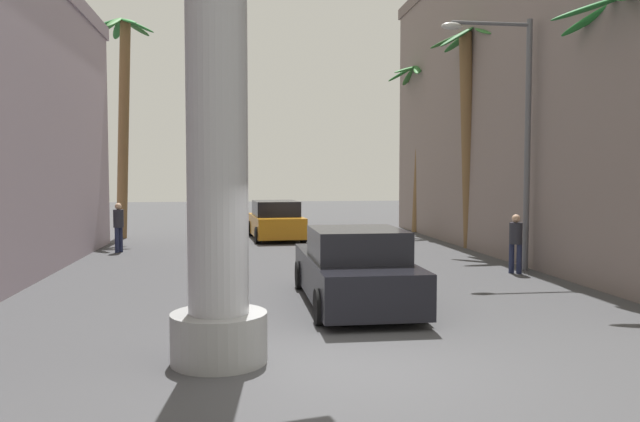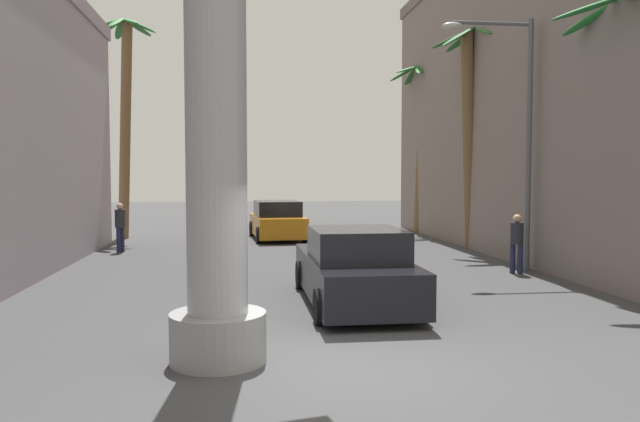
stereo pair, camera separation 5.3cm
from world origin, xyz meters
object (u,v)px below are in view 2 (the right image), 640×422
(palm_tree_near_right, at_px, (627,88))
(pedestrian_mid_right, at_px, (517,239))
(palm_tree_mid_right, at_px, (471,115))
(neon_sign_pole, at_px, (215,19))
(street_lamp, at_px, (515,118))
(palm_tree_far_left, at_px, (125,109))
(palm_tree_far_right, at_px, (421,131))
(car_far, at_px, (277,221))
(car_lead, at_px, (354,270))
(pedestrian_far_left, at_px, (120,224))

(palm_tree_near_right, relative_size, pedestrian_mid_right, 4.17)
(palm_tree_mid_right, bearing_deg, neon_sign_pole, -124.12)
(pedestrian_mid_right, bearing_deg, street_lamp, 76.94)
(palm_tree_far_left, bearing_deg, palm_tree_far_right, 5.18)
(car_far, height_order, palm_tree_far_right, palm_tree_far_right)
(neon_sign_pole, bearing_deg, palm_tree_mid_right, 55.88)
(palm_tree_far_right, height_order, pedestrian_mid_right, palm_tree_far_right)
(car_lead, relative_size, palm_tree_far_right, 0.65)
(street_lamp, relative_size, palm_tree_far_right, 0.89)
(palm_tree_far_right, relative_size, pedestrian_far_left, 4.59)
(car_far, xyz_separation_m, pedestrian_mid_right, (5.75, -9.75, 0.18))
(neon_sign_pole, distance_m, palm_tree_far_right, 20.84)
(car_far, relative_size, pedestrian_far_left, 2.61)
(neon_sign_pole, height_order, street_lamp, neon_sign_pole)
(palm_tree_mid_right, bearing_deg, palm_tree_far_right, 88.53)
(neon_sign_pole, height_order, palm_tree_near_right, neon_sign_pole)
(car_lead, xyz_separation_m, palm_tree_near_right, (6.08, 0.38, 3.81))
(pedestrian_mid_right, relative_size, pedestrian_far_left, 0.94)
(street_lamp, height_order, pedestrian_mid_right, street_lamp)
(neon_sign_pole, distance_m, palm_tree_far_left, 18.37)
(street_lamp, relative_size, car_far, 1.56)
(palm_tree_far_right, xyz_separation_m, pedestrian_far_left, (-12.25, -6.05, -3.62))
(street_lamp, xyz_separation_m, palm_tree_far_right, (0.85, 11.61, 0.45))
(car_far, bearing_deg, car_lead, -86.64)
(neon_sign_pole, distance_m, palm_tree_near_right, 9.55)
(car_lead, height_order, palm_tree_far_left, palm_tree_far_left)
(neon_sign_pole, bearing_deg, palm_tree_far_right, 65.79)
(palm_tree_near_right, bearing_deg, car_lead, -176.46)
(street_lamp, distance_m, car_far, 11.47)
(palm_tree_mid_right, distance_m, pedestrian_mid_right, 6.70)
(palm_tree_far_left, bearing_deg, pedestrian_far_left, -82.70)
(neon_sign_pole, relative_size, palm_tree_far_left, 1.18)
(car_lead, bearing_deg, palm_tree_near_right, 3.54)
(car_far, height_order, pedestrian_mid_right, pedestrian_mid_right)
(car_far, height_order, palm_tree_near_right, palm_tree_near_right)
(street_lamp, relative_size, pedestrian_far_left, 4.07)
(street_lamp, xyz_separation_m, car_far, (-5.87, 9.25, -3.41))
(palm_tree_near_right, bearing_deg, palm_tree_mid_right, 92.04)
(neon_sign_pole, xyz_separation_m, palm_tree_far_right, (8.55, 19.01, -0.14))
(palm_tree_far_left, bearing_deg, car_far, -10.98)
(street_lamp, relative_size, palm_tree_far_left, 0.75)
(neon_sign_pole, bearing_deg, pedestrian_mid_right, 42.30)
(street_lamp, distance_m, palm_tree_far_right, 11.65)
(street_lamp, height_order, palm_tree_far_left, palm_tree_far_left)
(street_lamp, bearing_deg, palm_tree_mid_right, 82.24)
(car_lead, relative_size, pedestrian_far_left, 2.98)
(pedestrian_far_left, bearing_deg, palm_tree_far_right, 26.30)
(street_lamp, distance_m, car_lead, 7.23)
(palm_tree_near_right, bearing_deg, palm_tree_far_left, 133.18)
(neon_sign_pole, height_order, palm_tree_far_right, neon_sign_pole)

